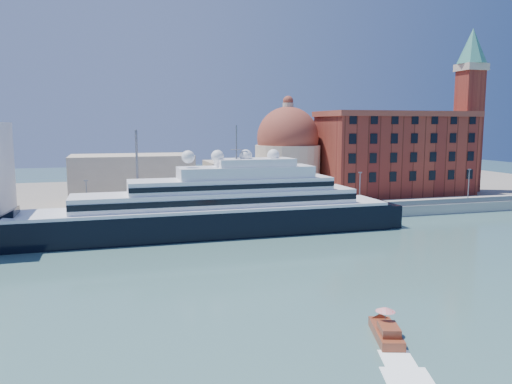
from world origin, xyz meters
name	(u,v)px	position (x,y,z in m)	size (l,w,h in m)	color
ground	(281,262)	(0.00, 0.00, 0.00)	(400.00, 400.00, 0.00)	#396361
quay	(231,217)	(0.00, 34.00, 1.25)	(180.00, 10.00, 2.50)	gray
land	(199,194)	(0.00, 75.00, 1.00)	(260.00, 72.00, 2.00)	slate
quay_fence	(236,212)	(0.00, 29.50, 3.10)	(180.00, 0.10, 1.20)	slate
superyacht	(197,214)	(-9.40, 23.00, 4.32)	(83.83, 11.62, 25.05)	black
water_taxi	(386,331)	(0.86, -29.74, 0.77)	(4.24, 7.15, 3.22)	maroon
warehouse	(395,153)	(52.00, 52.00, 13.79)	(43.00, 19.00, 23.25)	maroon
campanile	(469,100)	(76.00, 52.00, 28.76)	(8.40, 8.40, 47.00)	maroon
church	(233,165)	(6.39, 57.72, 10.91)	(66.00, 18.00, 25.50)	beige
lamp_posts	(174,181)	(-12.67, 32.27, 9.84)	(120.80, 2.40, 18.00)	slate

